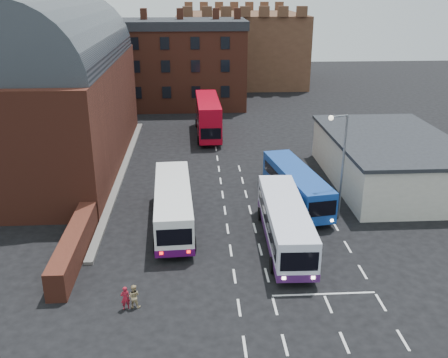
{
  "coord_description": "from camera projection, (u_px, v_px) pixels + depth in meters",
  "views": [
    {
      "loc": [
        -2.2,
        -27.01,
        16.63
      ],
      "look_at": [
        0.0,
        10.0,
        2.2
      ],
      "focal_mm": 40.0,
      "sensor_mm": 36.0,
      "label": 1
    }
  ],
  "objects": [
    {
      "name": "brick_terrace",
      "position": [
        168.0,
        68.0,
        71.75
      ],
      "size": [
        22.0,
        10.0,
        11.0
      ],
      "primitive_type": "cube",
      "color": "brown",
      "rests_on": "ground"
    },
    {
      "name": "bus_white_inbound",
      "position": [
        285.0,
        221.0,
        33.64
      ],
      "size": [
        3.0,
        11.08,
        3.01
      ],
      "rotation": [
        0.0,
        0.0,
        3.12
      ],
      "color": "white",
      "rests_on": "ground"
    },
    {
      "name": "pedestrian_red",
      "position": [
        125.0,
        298.0,
        27.22
      ],
      "size": [
        0.6,
        0.5,
        1.41
      ],
      "primitive_type": "imported",
      "rotation": [
        0.0,
        0.0,
        3.52
      ],
      "color": "maroon",
      "rests_on": "ground"
    },
    {
      "name": "pedestrian_beige",
      "position": [
        134.0,
        296.0,
        27.37
      ],
      "size": [
        0.75,
        0.63,
        1.39
      ],
      "primitive_type": "imported",
      "rotation": [
        0.0,
        0.0,
        2.99
      ],
      "color": "tan",
      "rests_on": "ground"
    },
    {
      "name": "ground",
      "position": [
        233.0,
        269.0,
        31.28
      ],
      "size": [
        180.0,
        180.0,
        0.0
      ],
      "primitive_type": "plane",
      "color": "black"
    },
    {
      "name": "cream_building",
      "position": [
        389.0,
        160.0,
        44.36
      ],
      "size": [
        10.4,
        16.4,
        4.25
      ],
      "color": "beige",
      "rests_on": "ground"
    },
    {
      "name": "forecourt_wall",
      "position": [
        74.0,
        246.0,
        32.25
      ],
      "size": [
        1.2,
        10.0,
        1.8
      ],
      "primitive_type": "cube",
      "color": "#602B1E",
      "rests_on": "ground"
    },
    {
      "name": "street_lamp",
      "position": [
        341.0,
        157.0,
        36.34
      ],
      "size": [
        1.57,
        0.77,
        8.17
      ],
      "rotation": [
        0.0,
        0.0,
        0.37
      ],
      "color": "slate",
      "rests_on": "ground"
    },
    {
      "name": "bus_white_outbound",
      "position": [
        173.0,
        203.0,
        36.39
      ],
      "size": [
        3.24,
        11.28,
        3.05
      ],
      "rotation": [
        0.0,
        0.0,
        0.05
      ],
      "color": "white",
      "rests_on": "ground"
    },
    {
      "name": "railway_station",
      "position": [
        54.0,
        87.0,
        47.19
      ],
      "size": [
        12.0,
        28.0,
        16.0
      ],
      "color": "#602B1E",
      "rests_on": "ground"
    },
    {
      "name": "castle_keep",
      "position": [
        239.0,
        48.0,
        90.84
      ],
      "size": [
        22.0,
        22.0,
        12.0
      ],
      "primitive_type": "cube",
      "color": "brown",
      "rests_on": "ground"
    },
    {
      "name": "bus_blue",
      "position": [
        296.0,
        184.0,
        40.24
      ],
      "size": [
        4.05,
        10.73,
        2.86
      ],
      "rotation": [
        0.0,
        0.0,
        3.3
      ],
      "color": "#14409C",
      "rests_on": "ground"
    },
    {
      "name": "bus_red_double",
      "position": [
        208.0,
        116.0,
        58.28
      ],
      "size": [
        2.97,
        11.03,
        4.39
      ],
      "rotation": [
        0.0,
        0.0,
        3.16
      ],
      "color": "#B4061B",
      "rests_on": "ground"
    }
  ]
}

